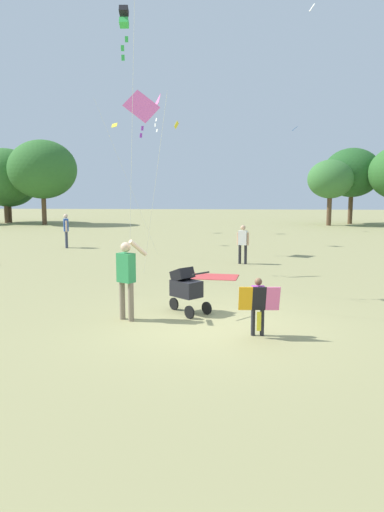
% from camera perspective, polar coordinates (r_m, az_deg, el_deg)
% --- Properties ---
extents(ground_plane, '(120.00, 120.00, 0.00)m').
position_cam_1_polar(ground_plane, '(9.78, 2.06, -8.29)').
color(ground_plane, '#938E5B').
extents(treeline_distant, '(39.22, 7.27, 6.62)m').
position_cam_1_polar(treeline_distant, '(39.19, -7.29, 9.45)').
color(treeline_distant, brown).
rests_on(treeline_distant, ground).
extents(child_with_butterfly_kite, '(0.76, 0.36, 1.10)m').
position_cam_1_polar(child_with_butterfly_kite, '(9.03, 7.87, -5.37)').
color(child_with_butterfly_kite, '#232328').
rests_on(child_with_butterfly_kite, ground).
extents(person_adult_flyer, '(0.66, 0.46, 1.73)m').
position_cam_1_polar(person_adult_flyer, '(10.08, -7.81, -2.06)').
color(person_adult_flyer, '#7F705B').
rests_on(person_adult_flyer, ground).
extents(stroller, '(1.00, 0.95, 1.03)m').
position_cam_1_polar(stroller, '(10.62, -0.76, -3.62)').
color(stroller, black).
rests_on(stroller, ground).
extents(kite_adult_black, '(0.86, 2.61, 7.20)m').
position_cam_1_polar(kite_adult_black, '(13.20, -8.07, 25.88)').
color(kite_adult_black, black).
rests_on(kite_adult_black, ground).
extents(kite_orange_delta, '(1.83, 3.67, 5.88)m').
position_cam_1_polar(kite_orange_delta, '(15.77, -5.98, 16.80)').
color(kite_orange_delta, pink).
rests_on(kite_orange_delta, ground).
extents(kite_green_novelty, '(2.07, 3.21, 6.70)m').
position_cam_1_polar(kite_green_novelty, '(20.65, -4.47, 16.93)').
color(kite_green_novelty, pink).
rests_on(kite_green_novelty, ground).
extents(distant_kites_cluster, '(17.60, 9.99, 10.76)m').
position_cam_1_polar(distant_kites_cluster, '(30.43, -2.57, 23.15)').
color(distant_kites_cluster, '#F4A319').
extents(person_sitting_far, '(0.44, 0.28, 1.44)m').
position_cam_1_polar(person_sitting_far, '(17.80, 6.06, 1.77)').
color(person_sitting_far, '#232328').
rests_on(person_sitting_far, ground).
extents(person_couple_left, '(0.33, 0.48, 1.61)m').
position_cam_1_polar(person_couple_left, '(23.47, -14.74, 3.24)').
color(person_couple_left, '#33384C').
rests_on(person_couple_left, ground).
extents(picnic_blanket, '(1.64, 1.23, 0.02)m').
position_cam_1_polar(picnic_blanket, '(15.14, 2.55, -2.48)').
color(picnic_blanket, '#CC3D3D').
rests_on(picnic_blanket, ground).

